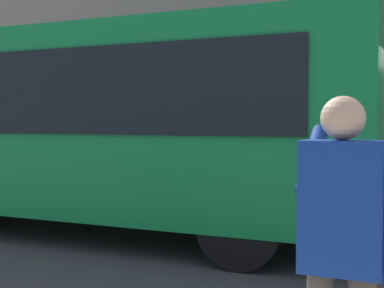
% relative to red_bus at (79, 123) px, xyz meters
% --- Properties ---
extents(ground_plane, '(60.00, 60.00, 0.00)m').
position_rel_red_bus_xyz_m(ground_plane, '(-3.98, -0.30, -1.68)').
color(ground_plane, '#38383A').
extents(red_bus, '(9.05, 2.54, 3.08)m').
position_rel_red_bus_xyz_m(red_bus, '(0.00, 0.00, 0.00)').
color(red_bus, '#0F7238').
rests_on(red_bus, ground_plane).
extents(pedestrian_photographer, '(0.53, 0.52, 1.70)m').
position_rel_red_bus_xyz_m(pedestrian_photographer, '(-4.64, 4.21, -0.54)').
color(pedestrian_photographer, '#4C4238').
rests_on(pedestrian_photographer, sidewalk_curb).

